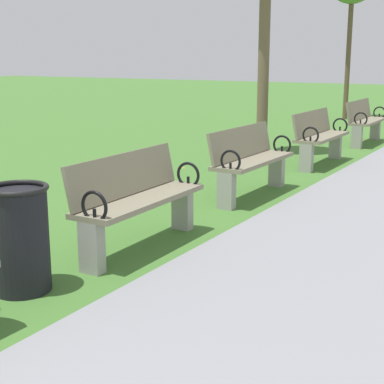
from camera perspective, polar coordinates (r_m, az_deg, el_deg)
park_bench_3 at (r=5.53m, az=-5.36°, el=-0.61°), size 0.50×1.61×0.90m
park_bench_4 at (r=7.61m, az=5.69°, el=3.16°), size 0.49×1.60×0.90m
park_bench_5 at (r=10.08m, az=12.28°, el=5.35°), size 0.48×1.60×0.90m
park_bench_6 at (r=12.76m, az=16.44°, el=6.69°), size 0.48×1.60×0.90m
trash_bin at (r=4.70m, az=-16.37°, el=-4.35°), size 0.48×0.48×0.84m
scattered_leaves at (r=8.60m, az=12.05°, el=0.86°), size 4.68×14.90×0.02m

